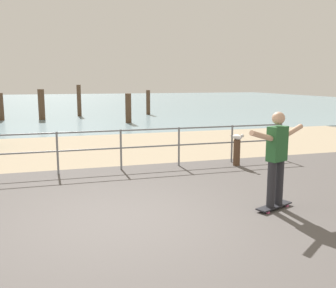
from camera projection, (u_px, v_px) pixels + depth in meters
name	position (u px, v px, depth m)	size (l,w,h in m)	color
ground_plane	(140.00, 249.00, 5.12)	(24.00, 10.00, 0.04)	#514C49
beach_strip	(87.00, 149.00, 12.67)	(24.00, 6.00, 0.04)	tan
sea_surface	(63.00, 103.00, 39.10)	(72.00, 50.00, 0.04)	#75939E
railing_fence	(57.00, 146.00, 9.07)	(12.36, 0.05, 1.05)	slate
skateboard	(274.00, 206.00, 6.68)	(0.82, 0.49, 0.08)	black
skateboarder	(277.00, 153.00, 6.52)	(1.37, 0.64, 1.65)	#26262B
bollard_short	(237.00, 153.00, 10.04)	(0.18, 0.18, 0.71)	#513826
seagull	(238.00, 137.00, 9.95)	(0.22, 0.48, 0.18)	white
groyne_post_1	(0.00, 107.00, 21.41)	(0.37, 0.37, 1.56)	#513826
groyne_post_2	(41.00, 105.00, 21.76)	(0.36, 0.36, 1.76)	#513826
groyne_post_3	(79.00, 101.00, 23.96)	(0.26, 0.26, 1.99)	#513826
groyne_post_4	(128.00, 108.00, 20.11)	(0.32, 0.32, 1.58)	#513826
groyne_post_5	(148.00, 102.00, 25.11)	(0.26, 0.26, 1.63)	#513826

